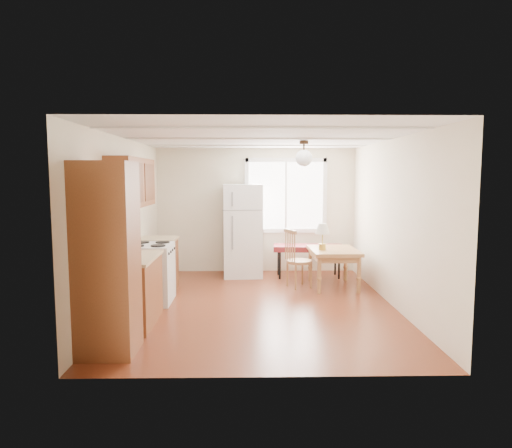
{
  "coord_description": "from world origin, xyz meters",
  "views": [
    {
      "loc": [
        -0.18,
        -6.74,
        1.94
      ],
      "look_at": [
        -0.04,
        0.79,
        1.15
      ],
      "focal_mm": 32.0,
      "sensor_mm": 36.0,
      "label": 1
    }
  ],
  "objects_px": {
    "bench": "(308,249)",
    "chair": "(294,255)",
    "refrigerator": "(243,230)",
    "dining_table": "(333,255)"
  },
  "relations": [
    {
      "from": "bench",
      "to": "dining_table",
      "type": "height_order",
      "value": "dining_table"
    },
    {
      "from": "refrigerator",
      "to": "bench",
      "type": "height_order",
      "value": "refrigerator"
    },
    {
      "from": "chair",
      "to": "refrigerator",
      "type": "bearing_deg",
      "value": 109.9
    },
    {
      "from": "bench",
      "to": "chair",
      "type": "distance_m",
      "value": 0.93
    },
    {
      "from": "refrigerator",
      "to": "dining_table",
      "type": "relative_size",
      "value": 1.64
    },
    {
      "from": "bench",
      "to": "chair",
      "type": "relative_size",
      "value": 1.34
    },
    {
      "from": "dining_table",
      "to": "chair",
      "type": "distance_m",
      "value": 0.7
    },
    {
      "from": "refrigerator",
      "to": "chair",
      "type": "height_order",
      "value": "refrigerator"
    },
    {
      "from": "refrigerator",
      "to": "bench",
      "type": "relative_size",
      "value": 1.31
    },
    {
      "from": "refrigerator",
      "to": "chair",
      "type": "xyz_separation_m",
      "value": [
        0.91,
        -1.0,
        -0.31
      ]
    }
  ]
}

